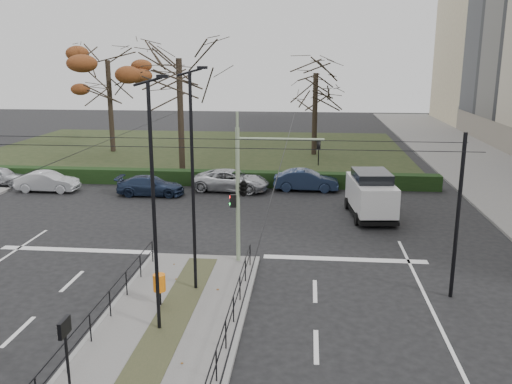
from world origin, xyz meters
TOP-DOWN VIEW (x-y plane):
  - ground at (0.00, 0.00)m, footprint 140.00×140.00m
  - median_island at (0.00, -2.50)m, footprint 4.40×15.00m
  - sidewalk_east at (18.00, 22.00)m, footprint 8.00×90.00m
  - park at (-6.00, 32.00)m, footprint 38.00×26.00m
  - hedge at (-6.00, 18.60)m, footprint 38.00×1.00m
  - median_railing at (0.00, -2.60)m, footprint 4.14×13.24m
  - catenary at (0.00, 1.62)m, footprint 20.00×34.00m
  - traffic_light at (1.83, 4.50)m, footprint 3.81×2.16m
  - litter_bin at (-0.66, 0.07)m, footprint 0.43×0.43m
  - info_panel at (-1.51, -5.29)m, footprint 0.12×0.56m
  - streetlamp_median_near at (-0.21, -1.60)m, footprint 0.66×0.13m
  - streetlamp_median_far at (0.31, 1.52)m, footprint 0.67×0.14m
  - parked_car_first at (-16.46, 17.33)m, footprint 3.67×1.69m
  - parked_car_second at (-12.39, 15.80)m, footprint 3.96×1.39m
  - parked_car_third at (-5.48, 15.51)m, footprint 4.25×1.81m
  - parked_car_fourth at (-0.61, 17.17)m, footprint 5.16×2.82m
  - white_van at (7.76, 12.05)m, footprint 2.54×4.96m
  - rust_tree at (-13.44, 30.67)m, footprint 8.04×8.04m
  - bare_tree_center at (4.83, 30.83)m, footprint 5.73×5.73m
  - bare_tree_near at (-5.00, 22.15)m, footprint 6.76×6.76m
  - parked_car_fifth at (4.25, 17.69)m, footprint 4.20×1.53m

SIDE VIEW (x-z plane):
  - ground at x=0.00m, z-range 0.00..0.00m
  - park at x=-6.00m, z-range 0.00..0.10m
  - median_island at x=0.00m, z-range 0.00..0.14m
  - sidewalk_east at x=18.00m, z-range 0.00..0.14m
  - hedge at x=-6.00m, z-range 0.00..1.00m
  - parked_car_first at x=-16.46m, z-range 0.00..1.22m
  - parked_car_third at x=-5.48m, z-range 0.00..1.22m
  - parked_car_second at x=-12.39m, z-range 0.00..1.31m
  - parked_car_fourth at x=-0.61m, z-range 0.00..1.37m
  - parked_car_fifth at x=4.25m, z-range 0.00..1.37m
  - litter_bin at x=-0.66m, z-range 0.38..1.48m
  - median_railing at x=0.00m, z-range 0.52..1.44m
  - white_van at x=7.76m, z-range 0.05..2.57m
  - info_panel at x=-1.51m, z-range 0.75..2.89m
  - traffic_light at x=1.83m, z-range 0.60..6.20m
  - catenary at x=0.00m, z-range 0.42..6.42m
  - streetlamp_median_near at x=-0.21m, z-range 0.21..8.05m
  - streetlamp_median_far at x=0.31m, z-range 0.21..8.24m
  - bare_tree_center at x=4.83m, z-range 1.94..11.29m
  - bare_tree_near at x=-5.00m, z-range 2.27..13.29m
  - rust_tree at x=-13.44m, z-range 2.86..13.50m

